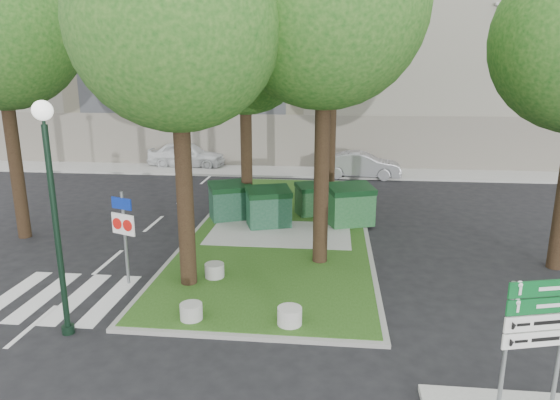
# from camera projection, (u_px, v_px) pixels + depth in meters

# --- Properties ---
(ground) EXTENTS (120.00, 120.00, 0.00)m
(ground) POSITION_uv_depth(u_px,v_px,m) (223.00, 336.00, 11.08)
(ground) COLOR black
(ground) RESTS_ON ground
(median_island) EXTENTS (6.00, 16.00, 0.12)m
(median_island) POSITION_uv_depth(u_px,v_px,m) (282.00, 226.00, 18.72)
(median_island) COLOR #234915
(median_island) RESTS_ON ground
(median_kerb) EXTENTS (6.30, 16.30, 0.10)m
(median_kerb) POSITION_uv_depth(u_px,v_px,m) (282.00, 227.00, 18.72)
(median_kerb) COLOR gray
(median_kerb) RESTS_ON ground
(building_sidewalk) EXTENTS (42.00, 3.00, 0.12)m
(building_sidewalk) POSITION_uv_depth(u_px,v_px,m) (292.00, 172.00, 28.87)
(building_sidewalk) COLOR #999993
(building_sidewalk) RESTS_ON ground
(zebra_crossing) EXTENTS (5.00, 3.00, 0.01)m
(zebra_crossing) POSITION_uv_depth(u_px,v_px,m) (94.00, 298.00, 12.91)
(zebra_crossing) COLOR silver
(zebra_crossing) RESTS_ON ground
(apartment_building) EXTENTS (41.00, 12.00, 16.00)m
(apartment_building) POSITION_uv_depth(u_px,v_px,m) (302.00, 36.00, 34.10)
(apartment_building) COLOR tan
(apartment_building) RESTS_ON ground
(tree_median_near_left) EXTENTS (5.20, 5.20, 10.53)m
(tree_median_near_left) POSITION_uv_depth(u_px,v_px,m) (180.00, 2.00, 11.85)
(tree_median_near_left) COLOR black
(tree_median_near_left) RESTS_ON ground
(tree_median_mid) EXTENTS (4.80, 4.80, 9.99)m
(tree_median_mid) POSITION_uv_depth(u_px,v_px,m) (247.00, 35.00, 18.14)
(tree_median_mid) COLOR black
(tree_median_mid) RESTS_ON ground
(tree_median_far) EXTENTS (5.80, 5.80, 11.93)m
(tree_median_far) POSITION_uv_depth(u_px,v_px,m) (336.00, 5.00, 20.36)
(tree_median_far) COLOR black
(tree_median_far) RESTS_ON ground
(dumpster_a) EXTENTS (1.88, 1.64, 1.46)m
(dumpster_a) POSITION_uv_depth(u_px,v_px,m) (230.00, 201.00, 19.37)
(dumpster_a) COLOR #0E3622
(dumpster_a) RESTS_ON median_island
(dumpster_b) EXTENTS (1.87, 1.56, 1.48)m
(dumpster_b) POSITION_uv_depth(u_px,v_px,m) (269.00, 207.00, 18.44)
(dumpster_b) COLOR #103A23
(dumpster_b) RESTS_ON median_island
(dumpster_c) EXTENTS (1.64, 1.43, 1.28)m
(dumpster_c) POSITION_uv_depth(u_px,v_px,m) (314.00, 199.00, 20.01)
(dumpster_c) COLOR black
(dumpster_c) RESTS_ON median_island
(dumpster_d) EXTENTS (1.97, 1.68, 1.55)m
(dumpster_d) POSITION_uv_depth(u_px,v_px,m) (350.00, 205.00, 18.63)
(dumpster_d) COLOR #16491F
(dumpster_d) RESTS_ON median_island
(bollard_left) EXTENTS (0.52, 0.52, 0.37)m
(bollard_left) POSITION_uv_depth(u_px,v_px,m) (191.00, 311.00, 11.58)
(bollard_left) COLOR #A0A09B
(bollard_left) RESTS_ON median_island
(bollard_right) EXTENTS (0.56, 0.56, 0.40)m
(bollard_right) POSITION_uv_depth(u_px,v_px,m) (290.00, 316.00, 11.34)
(bollard_right) COLOR #B0AEAA
(bollard_right) RESTS_ON median_island
(bollard_mid) EXTENTS (0.54, 0.54, 0.39)m
(bollard_mid) POSITION_uv_depth(u_px,v_px,m) (215.00, 270.00, 13.95)
(bollard_mid) COLOR gray
(bollard_mid) RESTS_ON median_island
(litter_bin) EXTENTS (0.35, 0.35, 0.62)m
(litter_bin) POSITION_uv_depth(u_px,v_px,m) (339.00, 201.00, 20.96)
(litter_bin) COLOR gold
(litter_bin) RESTS_ON median_island
(street_lamp) EXTENTS (0.41, 0.41, 5.16)m
(street_lamp) POSITION_uv_depth(u_px,v_px,m) (52.00, 193.00, 10.41)
(street_lamp) COLOR black
(street_lamp) RESTS_ON ground
(traffic_sign_pole) EXTENTS (0.74, 0.34, 2.62)m
(traffic_sign_pole) POSITION_uv_depth(u_px,v_px,m) (124.00, 226.00, 13.42)
(traffic_sign_pole) COLOR slate
(traffic_sign_pole) RESTS_ON ground
(directional_sign) EXTENTS (1.16, 0.35, 2.38)m
(directional_sign) POSITION_uv_depth(u_px,v_px,m) (537.00, 325.00, 8.14)
(directional_sign) COLOR slate
(directional_sign) RESTS_ON sidewalk_corner
(car_white) EXTENTS (4.71, 2.06, 1.58)m
(car_white) POSITION_uv_depth(u_px,v_px,m) (187.00, 154.00, 30.33)
(car_white) COLOR silver
(car_white) RESTS_ON ground
(car_silver) EXTENTS (4.39, 1.78, 1.42)m
(car_silver) POSITION_uv_depth(u_px,v_px,m) (361.00, 165.00, 27.36)
(car_silver) COLOR #95969C
(car_silver) RESTS_ON ground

